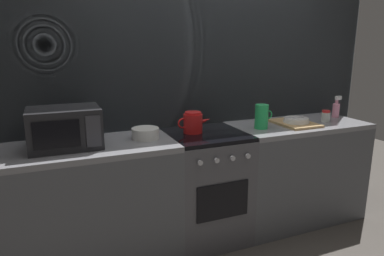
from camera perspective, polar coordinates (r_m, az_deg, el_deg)
ground_plane at (r=3.06m, az=2.18°, el=-17.33°), size 8.00×8.00×0.00m
back_wall at (r=2.95m, az=-0.25°, el=6.31°), size 3.60×0.05×2.40m
counter_left at (r=2.64m, az=-16.18°, el=-12.16°), size 1.20×0.60×0.90m
stove_unit at (r=2.86m, az=2.28°, el=-9.59°), size 0.60×0.63×0.90m
counter_right at (r=3.31m, az=16.64°, el=-6.82°), size 1.20×0.60×0.90m
microwave at (r=2.45m, az=-20.31°, el=0.02°), size 0.46×0.35×0.27m
kettle at (r=2.70m, az=0.18°, el=0.91°), size 0.28×0.15×0.17m
mixing_bowl at (r=2.56m, az=-7.73°, el=-0.88°), size 0.20×0.20×0.08m
pitcher at (r=2.89m, az=11.45°, el=1.88°), size 0.16×0.11×0.20m
dish_pile at (r=3.12m, az=16.71°, el=0.98°), size 0.30×0.40×0.07m
spice_jar at (r=3.32m, az=21.25°, el=1.84°), size 0.08×0.08×0.10m
spray_bottle at (r=3.56m, az=22.74°, el=2.92°), size 0.08×0.06×0.20m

